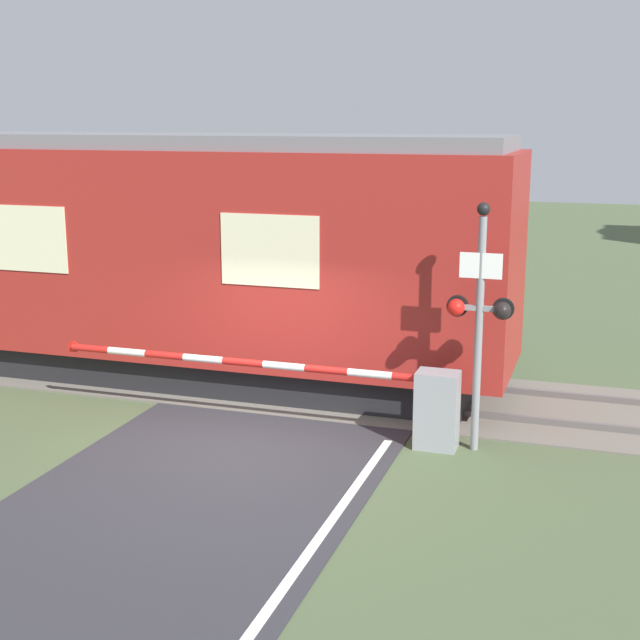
# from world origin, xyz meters

# --- Properties ---
(ground_plane) EXTENTS (80.00, 80.00, 0.00)m
(ground_plane) POSITION_xyz_m (0.00, 0.00, 0.00)
(ground_plane) COLOR #475638
(track_bed) EXTENTS (36.00, 3.20, 0.13)m
(track_bed) POSITION_xyz_m (0.00, 3.13, 0.02)
(track_bed) COLOR #666056
(track_bed) RESTS_ON ground_plane
(train) EXTENTS (16.16, 2.77, 4.34)m
(train) POSITION_xyz_m (-4.67, 3.13, 2.22)
(train) COLOR black
(train) RESTS_ON ground_plane
(crossing_barrier) EXTENTS (6.35, 0.44, 1.12)m
(crossing_barrier) POSITION_xyz_m (2.01, 1.00, 0.65)
(crossing_barrier) COLOR gray
(crossing_barrier) RESTS_ON ground_plane
(signal_post) EXTENTS (0.93, 0.26, 3.51)m
(signal_post) POSITION_xyz_m (3.12, 1.09, 2.00)
(signal_post) COLOR gray
(signal_post) RESTS_ON ground_plane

